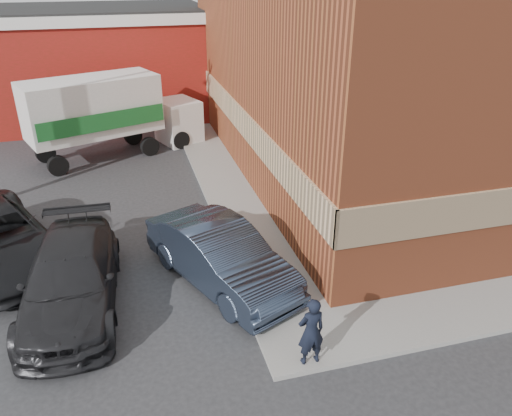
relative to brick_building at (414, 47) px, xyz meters
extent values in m
plane|color=#28282B|center=(-8.50, -9.00, -4.68)|extent=(90.00, 90.00, 0.00)
cube|color=brown|center=(0.00, 0.00, -0.18)|extent=(14.00, 18.00, 9.00)
cube|color=#D9B085|center=(-7.04, 0.00, -2.38)|extent=(0.08, 18.16, 1.00)
cube|color=gray|center=(-7.90, 0.00, -4.62)|extent=(1.80, 18.00, 0.12)
cube|color=maroon|center=(-14.50, 11.00, -2.18)|extent=(16.00, 8.00, 5.00)
cube|color=silver|center=(-14.50, 11.00, 0.57)|extent=(16.30, 8.30, 0.50)
cube|color=black|center=(-14.50, 11.00, 0.87)|extent=(16.00, 8.00, 0.10)
imported|color=black|center=(-8.14, -10.55, -3.77)|extent=(0.60, 0.41, 1.59)
imported|color=#283243|center=(-9.30, -7.04, -3.86)|extent=(3.59, 5.25, 1.64)
imported|color=black|center=(-13.00, -7.04, -3.91)|extent=(2.43, 5.43, 1.55)
cube|color=white|center=(-12.50, 3.47, -2.40)|extent=(5.79, 3.90, 2.33)
cube|color=#1A6227|center=(-12.12, 2.46, -2.76)|extent=(4.88, 1.84, 0.72)
cube|color=white|center=(-9.22, 4.70, -3.70)|extent=(2.20, 2.41, 1.97)
cylinder|color=black|center=(-14.03, 1.94, -4.28)|extent=(0.85, 0.53, 0.81)
cylinder|color=black|center=(-14.66, 3.62, -4.28)|extent=(0.85, 0.53, 0.81)
cylinder|color=black|center=(-10.33, 3.32, -4.28)|extent=(0.85, 0.53, 0.81)
cylinder|color=black|center=(-10.96, 5.00, -4.28)|extent=(0.85, 0.53, 0.81)
cylinder|color=black|center=(-8.91, 3.86, -4.28)|extent=(0.85, 0.53, 0.81)
cylinder|color=black|center=(-9.53, 5.54, -4.28)|extent=(0.85, 0.53, 0.81)
camera|label=1|loc=(-11.34, -17.94, 2.99)|focal=35.00mm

